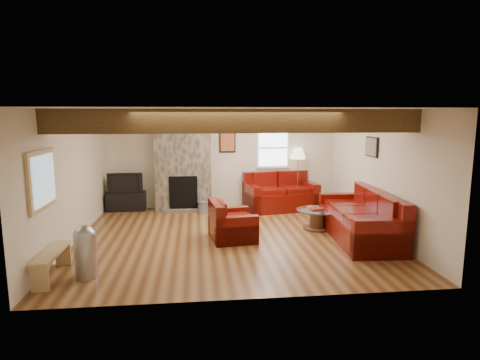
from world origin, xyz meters
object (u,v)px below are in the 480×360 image
object	(u,v)px
tv_cabinet	(126,201)
floor_lamp	(298,157)
television	(126,182)
armchair_red	(233,220)
coffee_table	(317,219)
sofa_three	(359,215)
loveseat	(281,191)

from	to	relation	value
tv_cabinet	floor_lamp	world-z (taller)	floor_lamp
television	armchair_red	bearing A→B (deg)	-47.23
coffee_table	floor_lamp	bearing A→B (deg)	86.71
armchair_red	sofa_three	bearing A→B (deg)	-102.97
sofa_three	tv_cabinet	world-z (taller)	sofa_three
armchair_red	tv_cabinet	world-z (taller)	armchair_red
armchair_red	tv_cabinet	distance (m)	3.64
coffee_table	floor_lamp	world-z (taller)	floor_lamp
coffee_table	tv_cabinet	bearing A→B (deg)	153.30
tv_cabinet	floor_lamp	bearing A→B (deg)	0.10
armchair_red	coffee_table	bearing A→B (deg)	-82.05
loveseat	tv_cabinet	size ratio (longest dim) A/B	1.85
coffee_table	floor_lamp	distance (m)	2.45
coffee_table	sofa_three	bearing A→B (deg)	-50.63
floor_lamp	sofa_three	bearing A→B (deg)	-80.50
armchair_red	tv_cabinet	bearing A→B (deg)	35.67
loveseat	armchair_red	distance (m)	2.78
television	sofa_three	bearing A→B (deg)	-30.63
sofa_three	tv_cabinet	size ratio (longest dim) A/B	2.55
sofa_three	floor_lamp	world-z (taller)	floor_lamp
floor_lamp	tv_cabinet	bearing A→B (deg)	-179.90
loveseat	floor_lamp	world-z (taller)	floor_lamp
armchair_red	floor_lamp	xyz separation A→B (m)	(1.97, 2.67, 0.95)
armchair_red	television	world-z (taller)	television
floor_lamp	coffee_table	bearing A→B (deg)	-93.29
tv_cabinet	floor_lamp	distance (m)	4.57
loveseat	television	xyz separation A→B (m)	(-3.92, 0.30, 0.26)
sofa_three	loveseat	size ratio (longest dim) A/B	1.38
floor_lamp	loveseat	bearing A→B (deg)	-149.27
coffee_table	television	size ratio (longest dim) A/B	1.00
floor_lamp	armchair_red	bearing A→B (deg)	-126.41
coffee_table	television	bearing A→B (deg)	153.30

